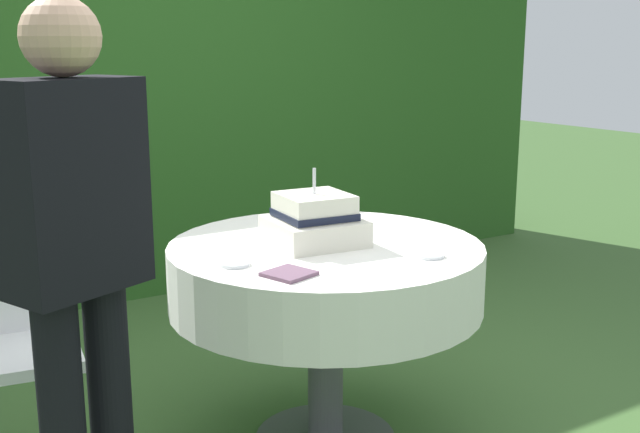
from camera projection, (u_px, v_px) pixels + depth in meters
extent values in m
cube|color=#28561E|center=(122.00, 95.00, 4.58)|extent=(6.08, 0.51, 2.37)
cylinder|color=#4C4C51|center=(325.00, 349.00, 2.88)|extent=(0.13, 0.13, 0.75)
cylinder|color=brown|center=(326.00, 248.00, 2.80)|extent=(1.11, 1.11, 0.03)
cylinder|color=white|center=(326.00, 275.00, 2.82)|extent=(1.14, 1.14, 0.23)
cube|color=silver|center=(314.00, 231.00, 2.79)|extent=(0.33, 0.33, 0.09)
cube|color=silver|center=(314.00, 206.00, 2.77)|extent=(0.25, 0.25, 0.09)
cube|color=black|center=(314.00, 214.00, 2.78)|extent=(0.26, 0.26, 0.03)
sphere|color=#C6599E|center=(328.00, 204.00, 2.93)|extent=(0.10, 0.10, 0.10)
cylinder|color=silver|center=(314.00, 181.00, 2.75)|extent=(0.01, 0.01, 0.09)
cylinder|color=white|center=(429.00, 255.00, 2.62)|extent=(0.10, 0.10, 0.01)
cylinder|color=white|center=(235.00, 264.00, 2.52)|extent=(0.10, 0.10, 0.01)
cube|color=#6B4C60|center=(289.00, 274.00, 2.41)|extent=(0.17, 0.17, 0.01)
cylinder|color=white|center=(67.00, 394.00, 2.84)|extent=(0.03, 0.03, 0.45)
cube|color=white|center=(16.00, 354.00, 2.58)|extent=(0.45, 0.45, 0.04)
cube|color=white|center=(8.00, 277.00, 2.70)|extent=(0.40, 0.10, 0.40)
cylinder|color=black|center=(112.00, 424.00, 2.21)|extent=(0.12, 0.12, 0.85)
cube|color=black|center=(71.00, 186.00, 1.99)|extent=(0.41, 0.32, 0.55)
sphere|color=tan|center=(60.00, 36.00, 1.91)|extent=(0.20, 0.20, 0.20)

